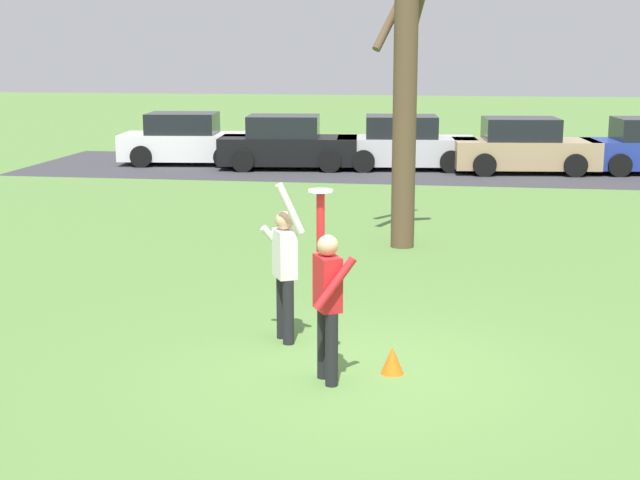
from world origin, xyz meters
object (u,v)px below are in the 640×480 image
parked_car_white (187,141)px  parked_car_black (287,144)px  bare_tree_tall (406,65)px  field_cone_orange (392,360)px  frisbee_disc (321,191)px  person_defender (285,265)px  parked_car_silver (405,145)px  person_catcher (328,295)px  parked_car_tan (524,148)px

parked_car_white → parked_car_black: bearing=-16.2°
bare_tree_tall → field_cone_orange: bearing=-87.0°
parked_car_black → frisbee_disc: bearing=-84.3°
frisbee_disc → parked_car_white: bearing=111.3°
person_defender → field_cone_orange: bearing=26.8°
parked_car_silver → field_cone_orange: 17.89m
parked_car_silver → field_cone_orange: size_ratio=13.36×
person_defender → frisbee_disc: bearing=-0.0°
parked_car_black → person_catcher: bearing=-84.1°
bare_tree_tall → parked_car_tan: bearing=75.5°
person_catcher → field_cone_orange: size_ratio=6.50×
frisbee_disc → parked_car_black: frisbee_disc is taller
parked_car_white → parked_car_tan: same height
frisbee_disc → parked_car_silver: size_ratio=0.06×
parked_car_white → field_cone_orange: (7.86, -17.97, -0.57)m
person_defender → parked_car_tan: person_defender is taller
parked_car_silver → parked_car_tan: bearing=-11.5°
person_catcher → parked_car_tan: size_ratio=0.49×
parked_car_black → parked_car_silver: bearing=1.1°
field_cone_orange → frisbee_disc: bearing=-168.2°
parked_car_black → field_cone_orange: size_ratio=13.36×
person_catcher → parked_car_white: person_catcher is taller
person_catcher → parked_car_black: (-3.86, 17.75, -0.25)m
field_cone_orange → parked_car_tan: bearing=82.1°
person_defender → parked_car_silver: person_defender is taller
person_defender → bare_tree_tall: (1.06, 5.82, 2.32)m
frisbee_disc → parked_car_tan: bearing=79.7°
person_catcher → parked_car_tan: bearing=-38.5°
frisbee_disc → bare_tree_tall: size_ratio=0.04×
person_catcher → field_cone_orange: bearing=-90.7°
person_catcher → bare_tree_tall: bare_tree_tall is taller
parked_car_black → parked_car_white: bearing=163.8°
person_catcher → parked_car_white: size_ratio=0.49×
parked_car_black → parked_car_tan: size_ratio=1.00×
person_defender → bare_tree_tall: 6.36m
parked_car_tan → frisbee_disc: bearing=-106.6°
field_cone_orange → parked_car_silver: bearing=93.4°
person_defender → field_cone_orange: (1.42, -0.98, -0.82)m
person_catcher → parked_car_black: person_catcher is taller
parked_car_white → field_cone_orange: 19.62m
parked_car_silver → frisbee_disc: bearing=-95.5°
frisbee_disc → bare_tree_tall: (0.44, 6.97, 1.21)m
parked_car_tan → bare_tree_tall: size_ratio=0.68×
person_catcher → bare_tree_tall: bearing=-31.3°
parked_car_black → person_defender: bearing=-85.5°
parked_car_black → parked_car_silver: size_ratio=1.00×
frisbee_disc → parked_car_black: bearing=102.1°
frisbee_disc → parked_car_silver: frisbee_disc is taller
person_catcher → parked_car_black: bearing=-16.4°
bare_tree_tall → field_cone_orange: (0.36, -6.80, -3.14)m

